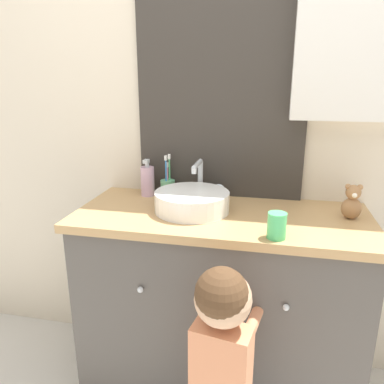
# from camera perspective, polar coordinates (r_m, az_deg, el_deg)

# --- Properties ---
(wall_back) EXTENTS (3.20, 0.18, 2.50)m
(wall_back) POSITION_cam_1_polar(r_m,az_deg,el_deg) (1.75, 7.13, 12.55)
(wall_back) COLOR beige
(wall_back) RESTS_ON ground_plane
(vanity_counter) EXTENTS (1.22, 0.53, 0.87)m
(vanity_counter) POSITION_cam_1_polar(r_m,az_deg,el_deg) (1.76, 4.15, -16.64)
(vanity_counter) COLOR #4C4742
(vanity_counter) RESTS_ON ground_plane
(sink_basin) EXTENTS (0.31, 0.37, 0.19)m
(sink_basin) POSITION_cam_1_polar(r_m,az_deg,el_deg) (1.58, 0.13, -1.25)
(sink_basin) COLOR white
(sink_basin) RESTS_ON vanity_counter
(toothbrush_holder) EXTENTS (0.07, 0.07, 0.20)m
(toothbrush_holder) POSITION_cam_1_polar(r_m,az_deg,el_deg) (1.79, -3.71, 0.90)
(toothbrush_holder) COLOR #66B27F
(toothbrush_holder) RESTS_ON vanity_counter
(soap_dispenser) EXTENTS (0.06, 0.06, 0.18)m
(soap_dispenser) POSITION_cam_1_polar(r_m,az_deg,el_deg) (1.78, -6.79, 1.72)
(soap_dispenser) COLOR #CCA3BC
(soap_dispenser) RESTS_ON vanity_counter
(child_figure) EXTENTS (0.24, 0.41, 0.87)m
(child_figure) POSITION_cam_1_polar(r_m,az_deg,el_deg) (1.33, 4.57, -23.29)
(child_figure) COLOR slate
(child_figure) RESTS_ON ground_plane
(teddy_bear) EXTENTS (0.08, 0.07, 0.14)m
(teddy_bear) POSITION_cam_1_polar(r_m,az_deg,el_deg) (1.61, 23.21, -1.48)
(teddy_bear) COLOR #9E7047
(teddy_bear) RESTS_ON vanity_counter
(drinking_cup) EXTENTS (0.07, 0.07, 0.09)m
(drinking_cup) POSITION_cam_1_polar(r_m,az_deg,el_deg) (1.34, 12.80, -5.03)
(drinking_cup) COLOR #4CC670
(drinking_cup) RESTS_ON vanity_counter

